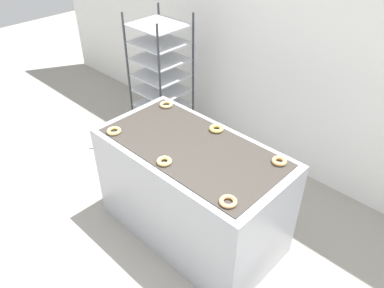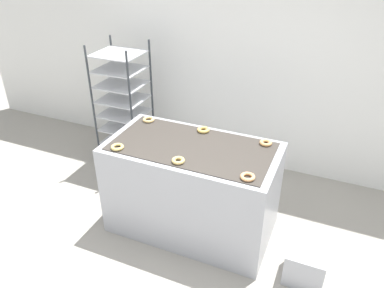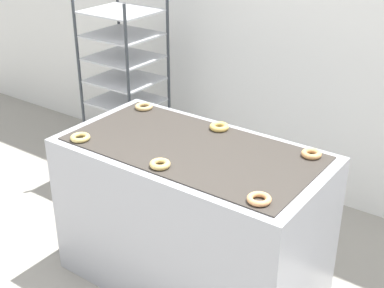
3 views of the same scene
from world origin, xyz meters
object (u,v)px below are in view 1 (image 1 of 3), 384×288
baking_rack_cart (161,83)px  donut_near_right (228,201)px  donut_near_center (165,161)px  donut_far_center (216,129)px  fryer_machine (192,191)px  donut_far_left (166,105)px  donut_near_left (114,131)px  donut_far_right (279,161)px

baking_rack_cart → donut_near_right: bearing=-30.6°
donut_near_right → donut_near_center: bearing=-179.9°
baking_rack_cart → donut_far_center: 1.34m
fryer_machine → donut_far_left: bearing=154.4°
donut_near_right → donut_near_left: bearing=-179.5°
fryer_machine → donut_far_right: (0.61, 0.29, 0.49)m
donut_far_left → donut_near_right: bearing=-25.7°
donut_near_left → donut_far_left: size_ratio=0.98×
baking_rack_cart → donut_near_left: (0.65, -1.10, 0.17)m
donut_near_left → donut_far_left: same height
baking_rack_cart → donut_far_center: size_ratio=13.07×
donut_near_left → donut_far_left: bearing=91.2°
baking_rack_cart → donut_far_center: baking_rack_cart is taller
donut_near_left → donut_near_right: 1.20m
donut_near_right → donut_far_right: size_ratio=1.06×
donut_near_left → fryer_machine: bearing=27.0°
donut_far_center → donut_far_right: donut_far_center is taller
baking_rack_cart → donut_near_right: 2.15m
baking_rack_cart → donut_far_left: (0.64, -0.51, 0.17)m
donut_far_right → donut_far_left: bearing=-179.9°
donut_near_center → donut_far_right: 0.84m
fryer_machine → baking_rack_cart: bearing=147.3°
donut_near_left → donut_far_center: donut_far_center is taller
donut_far_right → donut_far_center: bearing=179.1°
donut_near_left → donut_near_right: same height
baking_rack_cart → donut_far_center: (1.24, -0.50, 0.17)m
donut_far_center → donut_far_right: (0.62, -0.01, -0.00)m
fryer_machine → donut_far_left: size_ratio=13.10×
donut_near_center → donut_far_center: donut_far_center is taller
donut_near_left → donut_far_right: donut_far_right is taller
donut_far_center → donut_far_right: size_ratio=1.06×
donut_far_right → donut_near_left: bearing=-153.6°
donut_near_center → donut_far_right: (0.60, 0.59, -0.00)m
donut_near_left → donut_far_center: size_ratio=0.98×
baking_rack_cart → donut_near_right: baking_rack_cart is taller
donut_near_right → donut_far_center: bearing=135.8°
donut_near_center → donut_near_right: bearing=0.1°
baking_rack_cart → donut_near_right: size_ratio=13.17×
donut_near_right → donut_far_right: bearing=89.6°
donut_near_center → donut_far_center: 0.60m
fryer_machine → donut_near_center: 0.58m
fryer_machine → donut_near_center: bearing=-89.3°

